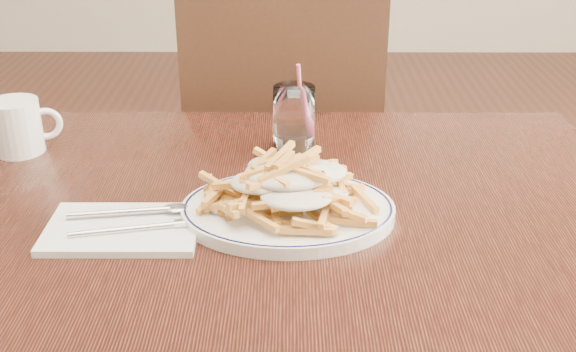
{
  "coord_description": "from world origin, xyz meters",
  "views": [
    {
      "loc": [
        0.04,
        -1.02,
        1.28
      ],
      "look_at": [
        0.03,
        -0.06,
        0.82
      ],
      "focal_mm": 45.0,
      "sensor_mm": 36.0,
      "label": 1
    }
  ],
  "objects_px": {
    "table": "(269,242)",
    "chair_far": "(281,158)",
    "fries_plate": "(288,211)",
    "loaded_fries": "(288,181)",
    "water_glass": "(294,123)",
    "coffee_mug": "(18,126)"
  },
  "relations": [
    {
      "from": "coffee_mug",
      "to": "chair_far",
      "type": "bearing_deg",
      "value": 41.26
    },
    {
      "from": "fries_plate",
      "to": "table",
      "type": "bearing_deg",
      "value": 119.02
    },
    {
      "from": "water_glass",
      "to": "coffee_mug",
      "type": "xyz_separation_m",
      "value": [
        -0.5,
        -0.01,
        -0.0
      ]
    },
    {
      "from": "water_glass",
      "to": "fries_plate",
      "type": "bearing_deg",
      "value": -92.23
    },
    {
      "from": "fries_plate",
      "to": "coffee_mug",
      "type": "bearing_deg",
      "value": 153.16
    },
    {
      "from": "loaded_fries",
      "to": "chair_far",
      "type": "bearing_deg",
      "value": 91.66
    },
    {
      "from": "table",
      "to": "chair_far",
      "type": "xyz_separation_m",
      "value": [
        0.01,
        0.61,
        -0.12
      ]
    },
    {
      "from": "loaded_fries",
      "to": "coffee_mug",
      "type": "distance_m",
      "value": 0.55
    },
    {
      "from": "chair_far",
      "to": "water_glass",
      "type": "xyz_separation_m",
      "value": [
        0.03,
        -0.41,
        0.25
      ]
    },
    {
      "from": "table",
      "to": "chair_far",
      "type": "relative_size",
      "value": 1.23
    },
    {
      "from": "fries_plate",
      "to": "water_glass",
      "type": "distance_m",
      "value": 0.26
    },
    {
      "from": "chair_far",
      "to": "fries_plate",
      "type": "xyz_separation_m",
      "value": [
        0.02,
        -0.66,
        0.21
      ]
    },
    {
      "from": "chair_far",
      "to": "loaded_fries",
      "type": "xyz_separation_m",
      "value": [
        0.02,
        -0.66,
        0.26
      ]
    },
    {
      "from": "chair_far",
      "to": "coffee_mug",
      "type": "relative_size",
      "value": 7.85
    },
    {
      "from": "water_glass",
      "to": "table",
      "type": "bearing_deg",
      "value": -101.42
    },
    {
      "from": "fries_plate",
      "to": "coffee_mug",
      "type": "distance_m",
      "value": 0.55
    },
    {
      "from": "chair_far",
      "to": "fries_plate",
      "type": "distance_m",
      "value": 0.7
    },
    {
      "from": "table",
      "to": "chair_far",
      "type": "distance_m",
      "value": 0.62
    },
    {
      "from": "table",
      "to": "loaded_fries",
      "type": "relative_size",
      "value": 4.61
    },
    {
      "from": "water_glass",
      "to": "coffee_mug",
      "type": "height_order",
      "value": "water_glass"
    },
    {
      "from": "table",
      "to": "fries_plate",
      "type": "distance_m",
      "value": 0.11
    },
    {
      "from": "fries_plate",
      "to": "water_glass",
      "type": "relative_size",
      "value": 2.36
    }
  ]
}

